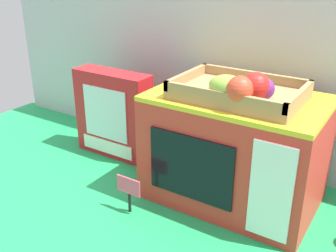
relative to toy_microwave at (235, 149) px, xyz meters
name	(u,v)px	position (x,y,z in m)	size (l,w,h in m)	color
ground_plane	(167,173)	(-0.22, 0.01, -0.14)	(1.70, 1.70, 0.00)	#219E54
display_back_panel	(202,57)	(-0.22, 0.21, 0.17)	(1.61, 0.03, 0.63)	#B7BABF
toy_microwave	(235,149)	(0.00, 0.00, 0.00)	(0.43, 0.29, 0.29)	red
food_groups_crate	(240,91)	(0.02, -0.04, 0.17)	(0.30, 0.21, 0.08)	#A37F51
cookie_set_box	(114,114)	(-0.43, 0.03, -0.01)	(0.26, 0.08, 0.28)	red
price_sign	(129,189)	(-0.19, -0.21, -0.08)	(0.07, 0.01, 0.10)	black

